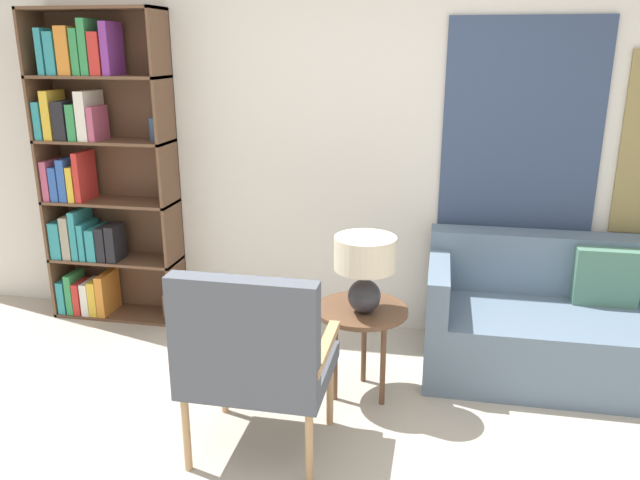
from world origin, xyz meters
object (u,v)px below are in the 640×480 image
object	(u,v)px
bookshelf	(94,172)
table_lamp	(365,263)
armchair	(253,353)
side_table	(361,318)
couch	(604,328)

from	to	relation	value
bookshelf	table_lamp	world-z (taller)	bookshelf
armchair	table_lamp	size ratio (longest dim) A/B	2.30
bookshelf	table_lamp	size ratio (longest dim) A/B	5.08
side_table	table_lamp	distance (m)	0.33
bookshelf	side_table	distance (m)	2.16
couch	armchair	bearing A→B (deg)	-146.29
couch	table_lamp	world-z (taller)	table_lamp
bookshelf	table_lamp	bearing A→B (deg)	-22.39
bookshelf	armchair	world-z (taller)	bookshelf
couch	table_lamp	xyz separation A→B (m)	(-1.34, -0.56, 0.50)
bookshelf	side_table	size ratio (longest dim) A/B	4.01
couch	bookshelf	bearing A→B (deg)	175.69
armchair	couch	bearing A→B (deg)	33.71
couch	table_lamp	distance (m)	1.54
bookshelf	couch	xyz separation A→B (m)	(3.30, -0.25, -0.75)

